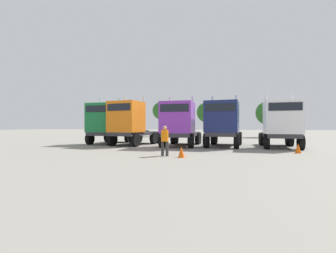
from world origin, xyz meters
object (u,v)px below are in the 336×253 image
(semi_truck_white, at_px, (281,123))
(semi_truck_green, at_px, (107,123))
(semi_truck_purple, at_px, (179,124))
(semi_truck_navy, at_px, (223,123))
(traffic_cone_mid, at_px, (298,148))
(semi_truck_orange, at_px, (130,123))
(visitor_in_hivis, at_px, (165,139))
(traffic_cone_near, at_px, (181,152))

(semi_truck_white, bearing_deg, semi_truck_green, -90.65)
(semi_truck_purple, xyz_separation_m, semi_truck_navy, (3.35, 0.63, 0.05))
(semi_truck_purple, distance_m, semi_truck_navy, 3.41)
(semi_truck_green, height_order, traffic_cone_mid, semi_truck_green)
(semi_truck_green, relative_size, semi_truck_orange, 0.98)
(semi_truck_green, distance_m, visitor_in_hivis, 10.55)
(semi_truck_navy, distance_m, traffic_cone_mid, 5.87)
(semi_truck_green, bearing_deg, semi_truck_purple, 78.88)
(semi_truck_green, height_order, semi_truck_white, semi_truck_green)
(semi_truck_orange, distance_m, semi_truck_white, 11.86)
(traffic_cone_mid, bearing_deg, visitor_in_hivis, -154.85)
(semi_truck_green, bearing_deg, semi_truck_white, 86.19)
(semi_truck_green, height_order, semi_truck_navy, semi_truck_green)
(semi_truck_navy, height_order, visitor_in_hivis, semi_truck_navy)
(semi_truck_orange, bearing_deg, semi_truck_green, -102.20)
(semi_truck_white, bearing_deg, visitor_in_hivis, -44.68)
(traffic_cone_near, bearing_deg, semi_truck_white, 50.71)
(semi_truck_white, xyz_separation_m, traffic_cone_mid, (0.40, -3.42, -1.55))
(semi_truck_orange, xyz_separation_m, traffic_cone_near, (5.88, -6.68, -1.61))
(semi_truck_white, distance_m, visitor_in_hivis, 9.83)
(semi_truck_navy, relative_size, visitor_in_hivis, 3.69)
(semi_truck_green, bearing_deg, semi_truck_orange, 68.50)
(visitor_in_hivis, bearing_deg, semi_truck_green, -121.24)
(semi_truck_orange, relative_size, semi_truck_white, 1.04)
(semi_truck_purple, relative_size, semi_truck_white, 1.09)
(semi_truck_white, xyz_separation_m, visitor_in_hivis, (-6.98, -6.88, -0.89))
(traffic_cone_near, distance_m, traffic_cone_mid, 7.44)
(semi_truck_green, bearing_deg, traffic_cone_mid, 73.48)
(visitor_in_hivis, bearing_deg, semi_truck_orange, -130.00)
(semi_truck_orange, relative_size, traffic_cone_near, 10.35)
(semi_truck_purple, bearing_deg, visitor_in_hivis, 3.91)
(traffic_cone_near, bearing_deg, semi_truck_green, 138.55)
(semi_truck_navy, xyz_separation_m, semi_truck_white, (4.19, 0.10, -0.02))
(semi_truck_green, relative_size, semi_truck_purple, 0.93)
(visitor_in_hivis, relative_size, traffic_cone_mid, 2.81)
(semi_truck_orange, height_order, semi_truck_navy, semi_truck_orange)
(visitor_in_hivis, bearing_deg, traffic_cone_near, 80.15)
(semi_truck_navy, height_order, semi_truck_white, semi_truck_navy)
(semi_truck_purple, bearing_deg, semi_truck_green, -100.07)
(semi_truck_orange, height_order, semi_truck_white, semi_truck_orange)
(semi_truck_orange, xyz_separation_m, semi_truck_purple, (4.30, -0.12, -0.08))
(semi_truck_white, relative_size, traffic_cone_mid, 9.84)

